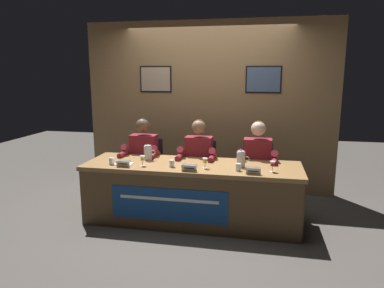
# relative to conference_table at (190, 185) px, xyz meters

# --- Properties ---
(ground_plane) EXTENTS (12.00, 12.00, 0.00)m
(ground_plane) POSITION_rel_conference_table_xyz_m (0.00, 0.10, -0.49)
(ground_plane) COLOR #4C4742
(wall_back_panelled) EXTENTS (3.84, 0.14, 2.60)m
(wall_back_panelled) POSITION_rel_conference_table_xyz_m (0.00, 1.40, 0.81)
(wall_back_panelled) COLOR #937047
(wall_back_panelled) RESTS_ON ground_plane
(conference_table) EXTENTS (2.64, 0.82, 0.73)m
(conference_table) POSITION_rel_conference_table_xyz_m (0.00, 0.00, 0.00)
(conference_table) COLOR olive
(conference_table) RESTS_ON ground_plane
(chair_left) EXTENTS (0.44, 0.44, 0.90)m
(chair_left) POSITION_rel_conference_table_xyz_m (-0.78, 0.70, -0.06)
(chair_left) COLOR black
(chair_left) RESTS_ON ground_plane
(panelist_left) EXTENTS (0.51, 0.48, 1.22)m
(panelist_left) POSITION_rel_conference_table_xyz_m (-0.78, 0.50, 0.22)
(panelist_left) COLOR black
(panelist_left) RESTS_ON ground_plane
(nameplate_left) EXTENTS (0.16, 0.06, 0.08)m
(nameplate_left) POSITION_rel_conference_table_xyz_m (-0.77, -0.19, 0.28)
(nameplate_left) COLOR white
(nameplate_left) RESTS_ON conference_table
(juice_glass_left) EXTENTS (0.06, 0.06, 0.12)m
(juice_glass_left) POSITION_rel_conference_table_xyz_m (-0.56, -0.10, 0.32)
(juice_glass_left) COLOR white
(juice_glass_left) RESTS_ON conference_table
(water_cup_left) EXTENTS (0.06, 0.06, 0.08)m
(water_cup_left) POSITION_rel_conference_table_xyz_m (-0.95, -0.12, 0.27)
(water_cup_left) COLOR silver
(water_cup_left) RESTS_ON conference_table
(chair_center) EXTENTS (0.44, 0.44, 0.90)m
(chair_center) POSITION_rel_conference_table_xyz_m (0.00, 0.70, -0.06)
(chair_center) COLOR black
(chair_center) RESTS_ON ground_plane
(panelist_center) EXTENTS (0.51, 0.48, 1.22)m
(panelist_center) POSITION_rel_conference_table_xyz_m (0.00, 0.50, 0.22)
(panelist_center) COLOR black
(panelist_center) RESTS_ON ground_plane
(nameplate_center) EXTENTS (0.18, 0.06, 0.08)m
(nameplate_center) POSITION_rel_conference_table_xyz_m (0.04, -0.22, 0.28)
(nameplate_center) COLOR white
(nameplate_center) RESTS_ON conference_table
(juice_glass_center) EXTENTS (0.06, 0.06, 0.12)m
(juice_glass_center) POSITION_rel_conference_table_xyz_m (0.19, -0.06, 0.32)
(juice_glass_center) COLOR white
(juice_glass_center) RESTS_ON conference_table
(water_cup_center) EXTENTS (0.06, 0.06, 0.08)m
(water_cup_center) POSITION_rel_conference_table_xyz_m (-0.20, -0.08, 0.27)
(water_cup_center) COLOR silver
(water_cup_center) RESTS_ON conference_table
(chair_right) EXTENTS (0.44, 0.44, 0.90)m
(chair_right) POSITION_rel_conference_table_xyz_m (0.78, 0.70, -0.06)
(chair_right) COLOR black
(chair_right) RESTS_ON ground_plane
(panelist_right) EXTENTS (0.51, 0.48, 1.22)m
(panelist_right) POSITION_rel_conference_table_xyz_m (0.78, 0.50, 0.22)
(panelist_right) COLOR black
(panelist_right) RESTS_ON ground_plane
(nameplate_right) EXTENTS (0.16, 0.06, 0.08)m
(nameplate_right) POSITION_rel_conference_table_xyz_m (0.75, -0.20, 0.28)
(nameplate_right) COLOR white
(nameplate_right) RESTS_ON conference_table
(juice_glass_right) EXTENTS (0.06, 0.06, 0.12)m
(juice_glass_right) POSITION_rel_conference_table_xyz_m (0.96, -0.06, 0.32)
(juice_glass_right) COLOR white
(juice_glass_right) RESTS_ON conference_table
(water_cup_right) EXTENTS (0.06, 0.06, 0.08)m
(water_cup_right) POSITION_rel_conference_table_xyz_m (0.58, -0.10, 0.27)
(water_cup_right) COLOR silver
(water_cup_right) RESTS_ON conference_table
(water_pitcher_left_side) EXTENTS (0.15, 0.10, 0.21)m
(water_pitcher_left_side) POSITION_rel_conference_table_xyz_m (-0.59, 0.19, 0.33)
(water_pitcher_left_side) COLOR silver
(water_pitcher_left_side) RESTS_ON conference_table
(water_pitcher_right_side) EXTENTS (0.15, 0.10, 0.21)m
(water_pitcher_right_side) POSITION_rel_conference_table_xyz_m (0.60, 0.09, 0.33)
(water_pitcher_right_side) COLOR silver
(water_pitcher_right_side) RESTS_ON conference_table
(document_stack_left) EXTENTS (0.22, 0.16, 0.01)m
(document_stack_left) POSITION_rel_conference_table_xyz_m (-0.81, -0.08, 0.24)
(document_stack_left) COLOR white
(document_stack_left) RESTS_ON conference_table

